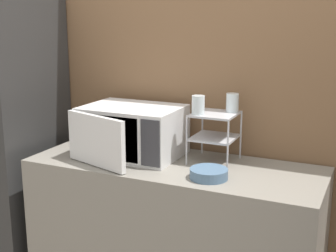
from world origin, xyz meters
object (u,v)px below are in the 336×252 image
object	(u,v)px
dish_rack	(215,127)
glass_front_left	(198,105)
microwave	(131,131)
bowl	(209,174)
glass_back_right	(232,103)

from	to	relation	value
dish_rack	glass_front_left	world-z (taller)	glass_front_left
microwave	bowl	world-z (taller)	microwave
glass_front_left	bowl	bearing A→B (deg)	-55.23
microwave	dish_rack	xyz separation A→B (m)	(0.49, 0.09, 0.06)
glass_front_left	glass_back_right	world-z (taller)	same
glass_front_left	bowl	size ratio (longest dim) A/B	0.54
dish_rack	bowl	xyz separation A→B (m)	(0.07, -0.29, -0.18)
dish_rack	bowl	world-z (taller)	dish_rack
microwave	glass_front_left	size ratio (longest dim) A/B	5.44
dish_rack	glass_back_right	size ratio (longest dim) A/B	2.68
glass_back_right	microwave	bearing A→B (deg)	-163.59
dish_rack	microwave	bearing A→B (deg)	-169.37
microwave	bowl	bearing A→B (deg)	-18.78
microwave	glass_front_left	distance (m)	0.46
bowl	microwave	bearing A→B (deg)	161.22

